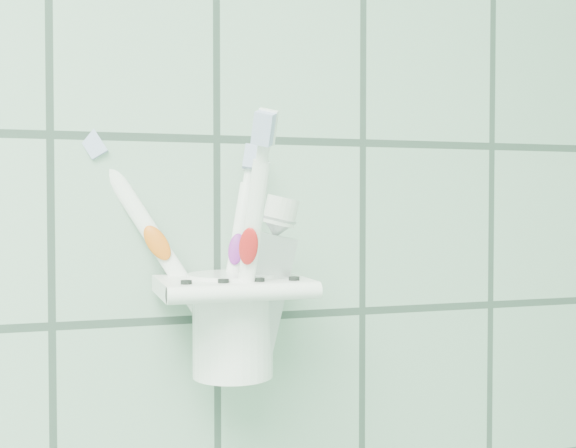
# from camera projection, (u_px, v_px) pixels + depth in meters

# --- Properties ---
(holder_bracket) EXTENTS (0.11, 0.10, 0.04)m
(holder_bracket) POSITION_uv_depth(u_px,v_px,m) (232.00, 288.00, 0.57)
(holder_bracket) COLOR white
(holder_bracket) RESTS_ON wall_back
(cup) EXTENTS (0.07, 0.07, 0.08)m
(cup) POSITION_uv_depth(u_px,v_px,m) (233.00, 320.00, 0.57)
(cup) COLOR white
(cup) RESTS_ON holder_bracket
(toothbrush_pink) EXTENTS (0.11, 0.05, 0.21)m
(toothbrush_pink) POSITION_uv_depth(u_px,v_px,m) (234.00, 223.00, 0.58)
(toothbrush_pink) COLOR white
(toothbrush_pink) RESTS_ON cup
(toothbrush_blue) EXTENTS (0.04, 0.04, 0.18)m
(toothbrush_blue) POSITION_uv_depth(u_px,v_px,m) (218.00, 250.00, 0.57)
(toothbrush_blue) COLOR white
(toothbrush_blue) RESTS_ON cup
(toothbrush_orange) EXTENTS (0.02, 0.07, 0.20)m
(toothbrush_orange) POSITION_uv_depth(u_px,v_px,m) (235.00, 236.00, 0.56)
(toothbrush_orange) COLOR white
(toothbrush_orange) RESTS_ON cup
(toothpaste_tube) EXTENTS (0.06, 0.03, 0.14)m
(toothpaste_tube) POSITION_uv_depth(u_px,v_px,m) (245.00, 267.00, 0.56)
(toothpaste_tube) COLOR silver
(toothpaste_tube) RESTS_ON cup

